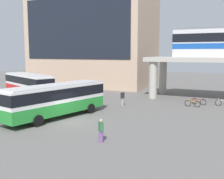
{
  "coord_description": "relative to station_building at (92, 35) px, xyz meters",
  "views": [
    {
      "loc": [
        14.02,
        -20.37,
        6.18
      ],
      "look_at": [
        0.97,
        6.61,
        2.2
      ],
      "focal_mm": 44.19,
      "sensor_mm": 36.0,
      "label": 1
    }
  ],
  "objects": [
    {
      "name": "ground_plane",
      "position": [
        12.79,
        -16.31,
        -9.52
      ],
      "size": [
        120.0,
        120.0,
        0.0
      ],
      "primitive_type": "plane",
      "color": "#605E5B"
    },
    {
      "name": "station_building",
      "position": [
        0.0,
        0.0,
        0.0
      ],
      "size": [
        23.04,
        12.01,
        19.03
      ],
      "color": "tan",
      "rests_on": "ground_plane"
    },
    {
      "name": "pedestrian_at_kerb",
      "position": [
        8.98,
        -18.27,
        -8.74
      ],
      "size": [
        0.35,
        0.45,
        1.67
      ],
      "color": "gray",
      "rests_on": "ground_plane"
    },
    {
      "name": "bicycle_red",
      "position": [
        22.0,
        -12.63,
        -9.16
      ],
      "size": [
        1.77,
        0.37,
        1.04
      ],
      "color": "black",
      "rests_on": "ground_plane"
    },
    {
      "name": "bicycle_silver",
      "position": [
        24.7,
        -12.33,
        -9.16
      ],
      "size": [
        1.79,
        0.15,
        1.04
      ],
      "color": "black",
      "rests_on": "ground_plane"
    },
    {
      "name": "bicycle_orange",
      "position": [
        21.54,
        -14.35,
        -9.16
      ],
      "size": [
        1.79,
        0.1,
        1.04
      ],
      "color": "black",
      "rests_on": "ground_plane"
    },
    {
      "name": "bus_main",
      "position": [
        10.73,
        -25.7,
        -7.53
      ],
      "size": [
        4.82,
        11.33,
        3.22
      ],
      "color": "#268C33",
      "rests_on": "ground_plane"
    },
    {
      "name": "pedestrian_near_building",
      "position": [
        14.01,
        -17.38,
        -8.66
      ],
      "size": [
        0.4,
        0.47,
        1.82
      ],
      "color": "gray",
      "rests_on": "ground_plane"
    },
    {
      "name": "bus_secondary",
      "position": [
        -0.87,
        -16.84,
        -7.53
      ],
      "size": [
        11.11,
        6.84,
        3.22
      ],
      "color": "red",
      "rests_on": "ground_plane"
    },
    {
      "name": "pedestrian_waiting_near_stop",
      "position": [
        18.03,
        -30.29,
        -8.75
      ],
      "size": [
        0.47,
        0.46,
        1.65
      ],
      "color": "#724C8C",
      "rests_on": "ground_plane"
    }
  ]
}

